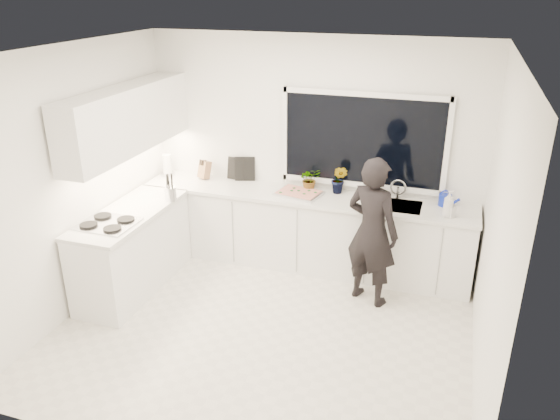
% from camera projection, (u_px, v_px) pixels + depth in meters
% --- Properties ---
extents(floor, '(4.00, 3.50, 0.02)m').
position_uv_depth(floor, '(263.00, 330.00, 5.48)').
color(floor, beige).
rests_on(floor, ground).
extents(wall_back, '(4.00, 0.02, 2.70)m').
position_uv_depth(wall_back, '(312.00, 152.00, 6.49)').
color(wall_back, white).
rests_on(wall_back, ground).
extents(wall_left, '(0.02, 3.50, 2.70)m').
position_uv_depth(wall_left, '(75.00, 182.00, 5.53)').
color(wall_left, white).
rests_on(wall_left, ground).
extents(wall_right, '(0.02, 3.50, 2.70)m').
position_uv_depth(wall_right, '(497.00, 236.00, 4.37)').
color(wall_right, white).
rests_on(wall_right, ground).
extents(ceiling, '(4.00, 3.50, 0.02)m').
position_uv_depth(ceiling, '(259.00, 51.00, 4.42)').
color(ceiling, white).
rests_on(ceiling, wall_back).
extents(window, '(1.80, 0.02, 1.00)m').
position_uv_depth(window, '(363.00, 140.00, 6.20)').
color(window, black).
rests_on(window, wall_back).
extents(base_cabinets_back, '(3.92, 0.58, 0.88)m').
position_uv_depth(base_cabinets_back, '(304.00, 231.00, 6.57)').
color(base_cabinets_back, white).
rests_on(base_cabinets_back, floor).
extents(base_cabinets_left, '(0.58, 1.60, 0.88)m').
position_uv_depth(base_cabinets_left, '(133.00, 251.00, 6.09)').
color(base_cabinets_left, white).
rests_on(base_cabinets_left, floor).
extents(countertop_back, '(3.94, 0.62, 0.04)m').
position_uv_depth(countertop_back, '(304.00, 196.00, 6.38)').
color(countertop_back, silver).
rests_on(countertop_back, base_cabinets_back).
extents(countertop_left, '(0.62, 1.60, 0.04)m').
position_uv_depth(countertop_left, '(129.00, 214.00, 5.91)').
color(countertop_left, silver).
rests_on(countertop_left, base_cabinets_left).
extents(upper_cabinets, '(0.34, 2.10, 0.70)m').
position_uv_depth(upper_cabinets, '(127.00, 119.00, 5.88)').
color(upper_cabinets, white).
rests_on(upper_cabinets, wall_left).
extents(sink, '(0.58, 0.42, 0.14)m').
position_uv_depth(sink, '(395.00, 209.00, 6.10)').
color(sink, silver).
rests_on(sink, countertop_back).
extents(faucet, '(0.03, 0.03, 0.22)m').
position_uv_depth(faucet, '(398.00, 190.00, 6.21)').
color(faucet, silver).
rests_on(faucet, countertop_back).
extents(stovetop, '(0.56, 0.48, 0.03)m').
position_uv_depth(stovetop, '(107.00, 223.00, 5.60)').
color(stovetop, black).
rests_on(stovetop, countertop_left).
extents(person, '(0.70, 0.59, 1.63)m').
position_uv_depth(person, '(372.00, 232.00, 5.69)').
color(person, black).
rests_on(person, floor).
extents(pizza_tray, '(0.57, 0.47, 0.03)m').
position_uv_depth(pizza_tray, '(299.00, 193.00, 6.37)').
color(pizza_tray, silver).
rests_on(pizza_tray, countertop_back).
extents(pizza, '(0.52, 0.41, 0.01)m').
position_uv_depth(pizza, '(299.00, 192.00, 6.36)').
color(pizza, red).
rests_on(pizza, pizza_tray).
extents(watering_can, '(0.16, 0.16, 0.13)m').
position_uv_depth(watering_can, '(445.00, 200.00, 6.04)').
color(watering_can, '#1328B3').
rests_on(watering_can, countertop_back).
extents(paper_towel_roll, '(0.12, 0.12, 0.26)m').
position_uv_depth(paper_towel_roll, '(167.00, 166.00, 6.95)').
color(paper_towel_roll, white).
rests_on(paper_towel_roll, countertop_back).
extents(knife_block, '(0.16, 0.15, 0.22)m').
position_uv_depth(knife_block, '(205.00, 170.00, 6.85)').
color(knife_block, '#8E5E42').
rests_on(knife_block, countertop_back).
extents(utensil_crock, '(0.16, 0.16, 0.16)m').
position_uv_depth(utensil_crock, '(171.00, 194.00, 6.19)').
color(utensil_crock, '#ACACB0').
rests_on(utensil_crock, countertop_left).
extents(picture_frame_large, '(0.22, 0.04, 0.28)m').
position_uv_depth(picture_frame_large, '(236.00, 168.00, 6.82)').
color(picture_frame_large, black).
rests_on(picture_frame_large, countertop_back).
extents(picture_frame_small, '(0.24, 0.10, 0.30)m').
position_uv_depth(picture_frame_small, '(245.00, 169.00, 6.78)').
color(picture_frame_small, black).
rests_on(picture_frame_small, countertop_back).
extents(herb_plants, '(1.02, 0.32, 0.34)m').
position_uv_depth(herb_plants, '(332.00, 181.00, 6.38)').
color(herb_plants, '#26662D').
rests_on(herb_plants, countertop_back).
extents(soap_bottles, '(0.17, 0.16, 0.29)m').
position_uv_depth(soap_bottles, '(449.00, 205.00, 5.73)').
color(soap_bottles, '#D8BF66').
rests_on(soap_bottles, countertop_back).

